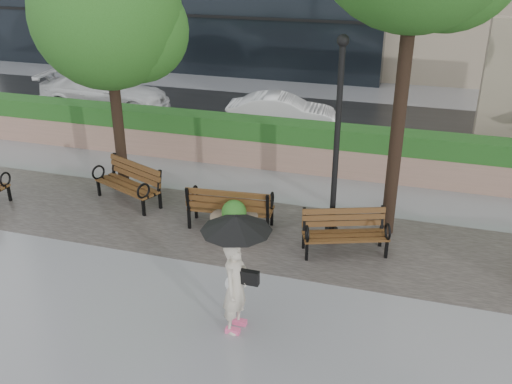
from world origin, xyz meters
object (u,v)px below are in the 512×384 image
(bench_3, at_px, (344,241))
(car_left, at_px, (105,92))
(bench_1, at_px, (129,191))
(pedestrian, at_px, (236,263))
(lamppost, at_px, (336,157))
(bench_2, at_px, (231,215))
(planter_left, at_px, (234,223))
(car_right, at_px, (282,113))

(bench_3, xyz_separation_m, car_left, (-10.20, 7.84, 0.43))
(bench_1, height_order, pedestrian, pedestrian)
(bench_1, height_order, bench_3, bench_1)
(bench_1, xyz_separation_m, lamppost, (5.16, -0.46, 1.66))
(lamppost, bearing_deg, bench_2, -178.55)
(bench_1, xyz_separation_m, pedestrian, (4.16, -3.92, 0.99))
(planter_left, distance_m, pedestrian, 3.31)
(bench_1, xyz_separation_m, car_right, (2.19, 6.64, 0.31))
(bench_1, bearing_deg, car_left, 147.34)
(bench_3, distance_m, pedestrian, 3.44)
(bench_2, bearing_deg, car_left, -49.89)
(lamppost, distance_m, car_right, 7.81)
(bench_1, bearing_deg, pedestrian, -20.09)
(bench_2, distance_m, bench_3, 2.69)
(bench_1, distance_m, car_left, 8.36)
(bench_3, height_order, lamppost, lamppost)
(lamppost, bearing_deg, pedestrian, -106.10)
(planter_left, relative_size, car_right, 0.29)
(bench_3, xyz_separation_m, planter_left, (-2.43, -0.01, 0.07))
(pedestrian, bearing_deg, car_left, 47.83)
(car_right, bearing_deg, planter_left, 178.28)
(planter_left, xyz_separation_m, pedestrian, (1.07, -2.98, 0.94))
(bench_2, height_order, bench_3, bench_2)
(car_right, bearing_deg, bench_3, -164.74)
(bench_3, bearing_deg, planter_left, 160.17)
(car_left, relative_size, pedestrian, 2.31)
(car_left, bearing_deg, bench_3, -131.30)
(lamppost, xyz_separation_m, car_left, (-9.84, 7.38, -1.25))
(bench_1, height_order, car_right, car_right)
(car_right, distance_m, pedestrian, 10.76)
(planter_left, distance_m, lamppost, 2.66)
(planter_left, bearing_deg, lamppost, 12.88)
(car_right, bearing_deg, lamppost, -165.81)
(bench_1, distance_m, planter_left, 3.23)
(bench_2, relative_size, pedestrian, 0.93)
(car_left, bearing_deg, pedestrian, -144.54)
(pedestrian, bearing_deg, lamppost, -7.49)
(car_right, bearing_deg, bench_1, 153.26)
(planter_left, bearing_deg, bench_3, 0.32)
(bench_2, xyz_separation_m, lamppost, (2.30, 0.06, 1.65))
(bench_1, relative_size, car_left, 0.40)
(bench_1, height_order, lamppost, lamppost)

